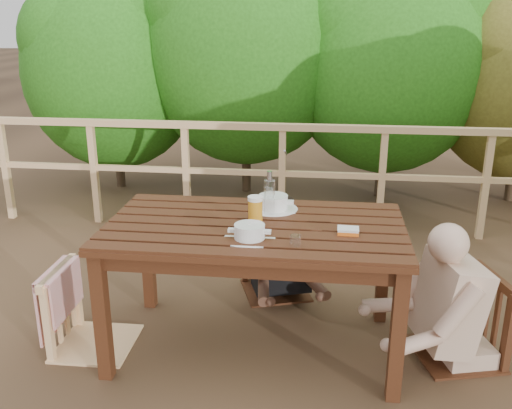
# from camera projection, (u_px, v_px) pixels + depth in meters

# --- Properties ---
(ground) EXTENTS (60.00, 60.00, 0.00)m
(ground) POSITION_uv_depth(u_px,v_px,m) (255.00, 345.00, 3.49)
(ground) COLOR brown
(ground) RESTS_ON ground
(table) EXTENTS (1.70, 0.96, 0.79)m
(table) POSITION_uv_depth(u_px,v_px,m) (255.00, 288.00, 3.37)
(table) COLOR #371B0E
(table) RESTS_ON ground
(chair_left) EXTENTS (0.48, 0.48, 0.94)m
(chair_left) POSITION_uv_depth(u_px,v_px,m) (90.00, 275.00, 3.36)
(chair_left) COLOR #E5B47C
(chair_left) RESTS_ON ground
(chair_far) EXTENTS (0.57, 0.57, 0.91)m
(chair_far) POSITION_uv_depth(u_px,v_px,m) (276.00, 234.00, 4.03)
(chair_far) COLOR #371B0E
(chair_far) RESTS_ON ground
(chair_right) EXTENTS (0.58, 0.58, 0.95)m
(chair_right) POSITION_uv_depth(u_px,v_px,m) (463.00, 283.00, 3.25)
(chair_right) COLOR #371B0E
(chair_right) RESTS_ON ground
(woman) EXTENTS (0.64, 0.71, 1.18)m
(woman) POSITION_uv_depth(u_px,v_px,m) (277.00, 215.00, 4.01)
(woman) COLOR black
(woman) RESTS_ON ground
(diner_right) EXTENTS (0.81, 0.72, 1.39)m
(diner_right) POSITION_uv_depth(u_px,v_px,m) (473.00, 248.00, 3.18)
(diner_right) COLOR tan
(diner_right) RESTS_ON ground
(railing) EXTENTS (5.60, 0.10, 1.01)m
(railing) POSITION_uv_depth(u_px,v_px,m) (282.00, 178.00, 5.21)
(railing) COLOR #E5B47C
(railing) RESTS_ON ground
(hedge_row) EXTENTS (6.60, 1.60, 3.80)m
(hedge_row) POSITION_uv_depth(u_px,v_px,m) (332.00, 18.00, 5.85)
(hedge_row) COLOR #246415
(hedge_row) RESTS_ON ground
(soup_near) EXTENTS (0.28, 0.28, 0.09)m
(soup_near) POSITION_uv_depth(u_px,v_px,m) (250.00, 233.00, 3.02)
(soup_near) COLOR silver
(soup_near) RESTS_ON table
(soup_far) EXTENTS (0.30, 0.30, 0.10)m
(soup_far) POSITION_uv_depth(u_px,v_px,m) (273.00, 203.00, 3.48)
(soup_far) COLOR silver
(soup_far) RESTS_ON table
(beer_glass) EXTENTS (0.09, 0.09, 0.17)m
(beer_glass) POSITION_uv_depth(u_px,v_px,m) (255.00, 211.00, 3.25)
(beer_glass) COLOR orange
(beer_glass) RESTS_ON table
(bottle) EXTENTS (0.07, 0.07, 0.28)m
(bottle) POSITION_uv_depth(u_px,v_px,m) (269.00, 194.00, 3.36)
(bottle) COLOR silver
(bottle) RESTS_ON table
(tumbler) EXTENTS (0.06, 0.06, 0.07)m
(tumbler) POSITION_uv_depth(u_px,v_px,m) (295.00, 242.00, 2.93)
(tumbler) COLOR white
(tumbler) RESTS_ON table
(butter_tub) EXTENTS (0.12, 0.09, 0.05)m
(butter_tub) POSITION_uv_depth(u_px,v_px,m) (348.00, 232.00, 3.09)
(butter_tub) COLOR silver
(butter_tub) RESTS_ON table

